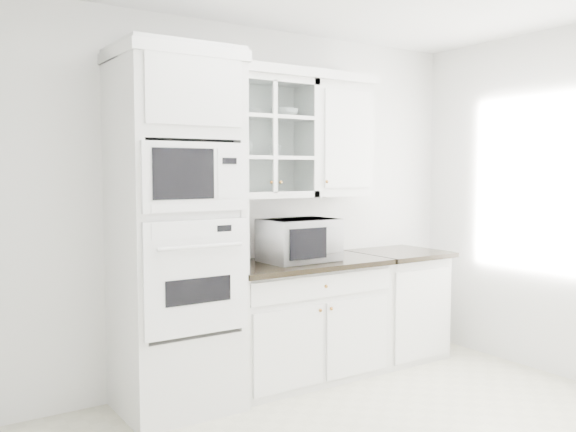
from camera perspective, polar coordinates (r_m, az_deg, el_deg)
room_shell at (r=3.64m, az=6.77°, el=7.00°), size 4.00×3.50×2.70m
oven_column at (r=4.11m, az=-10.45°, el=-1.45°), size 0.76×0.68×2.40m
base_cabinet_run at (r=4.75m, az=1.18°, el=-9.63°), size 1.32×0.67×0.92m
extra_base_cabinet at (r=5.37m, az=10.07°, el=-8.07°), size 0.72×0.67×0.92m
upper_cabinet_glass at (r=4.60m, az=-2.35°, el=7.33°), size 0.80×0.33×0.90m
upper_cabinet_solid at (r=4.98m, az=4.35°, el=7.08°), size 0.55×0.33×0.90m
crown_molding at (r=4.58m, az=-3.36°, el=13.45°), size 2.14×0.38×0.07m
countertop_microwave at (r=4.62m, az=0.94°, el=-2.25°), size 0.56×0.47×0.32m
bowl_a at (r=4.54m, az=-3.95°, el=9.69°), size 0.25×0.25×0.05m
bowl_b at (r=4.70m, az=-0.33°, el=9.61°), size 0.22×0.22×0.06m
cup_a at (r=4.53m, az=-4.21°, el=6.29°), size 0.17×0.17×0.11m
cup_b at (r=4.65m, az=-1.21°, el=6.10°), size 0.11×0.11×0.09m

